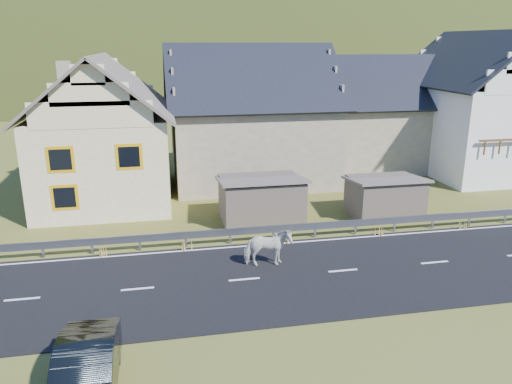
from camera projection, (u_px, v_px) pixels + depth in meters
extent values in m
plane|color=#4C511B|center=(343.00, 272.00, 19.89)|extent=(160.00, 160.00, 0.00)
cube|color=black|center=(343.00, 271.00, 19.89)|extent=(60.00, 7.00, 0.04)
cube|color=silver|center=(343.00, 270.00, 19.88)|extent=(60.00, 6.60, 0.01)
cube|color=#93969B|center=(315.00, 226.00, 23.19)|extent=(28.00, 0.08, 0.34)
cube|color=#93969B|center=(43.00, 250.00, 21.06)|extent=(0.10, 0.06, 0.70)
cube|color=#93969B|center=(92.00, 247.00, 21.42)|extent=(0.10, 0.06, 0.70)
cube|color=#93969B|center=(140.00, 243.00, 21.79)|extent=(0.10, 0.06, 0.70)
cube|color=#93969B|center=(186.00, 240.00, 22.16)|extent=(0.10, 0.06, 0.70)
cube|color=#93969B|center=(230.00, 237.00, 22.53)|extent=(0.10, 0.06, 0.70)
cube|color=#93969B|center=(273.00, 233.00, 22.90)|extent=(0.10, 0.06, 0.70)
cube|color=#93969B|center=(315.00, 230.00, 23.27)|extent=(0.10, 0.06, 0.70)
cube|color=#93969B|center=(355.00, 227.00, 23.64)|extent=(0.10, 0.06, 0.70)
cube|color=#93969B|center=(395.00, 225.00, 24.01)|extent=(0.10, 0.06, 0.70)
cube|color=#93969B|center=(433.00, 222.00, 24.38)|extent=(0.10, 0.06, 0.70)
cube|color=#93969B|center=(469.00, 219.00, 24.75)|extent=(0.10, 0.06, 0.70)
cube|color=#93969B|center=(505.00, 217.00, 25.12)|extent=(0.10, 0.06, 0.70)
cube|color=#67594C|center=(261.00, 200.00, 25.32)|extent=(4.30, 3.30, 2.40)
cube|color=#67594C|center=(385.00, 197.00, 26.07)|extent=(3.80, 2.90, 2.20)
cube|color=#FFEDB7|center=(105.00, 156.00, 28.60)|extent=(7.00, 9.00, 5.00)
cube|color=#DB9B0B|center=(60.00, 160.00, 23.82)|extent=(1.30, 0.12, 1.30)
cube|color=#DB9B0B|center=(129.00, 157.00, 24.41)|extent=(1.30, 0.12, 1.30)
cube|color=#DB9B0B|center=(65.00, 197.00, 24.37)|extent=(1.30, 0.12, 1.30)
cube|color=tan|center=(65.00, 83.00, 28.47)|extent=(0.70, 0.70, 2.40)
cube|color=tan|center=(250.00, 141.00, 33.08)|extent=(10.00, 9.00, 5.00)
cube|color=tan|center=(378.00, 133.00, 36.87)|extent=(9.00, 8.00, 4.60)
cube|color=white|center=(477.00, 128.00, 34.95)|extent=(8.00, 10.00, 6.00)
ellipsoid|color=#293514|center=(189.00, 119.00, 195.71)|extent=(440.00, 280.00, 260.00)
imported|color=silver|center=(268.00, 248.00, 20.11)|extent=(0.94, 1.92, 1.59)
imported|color=black|center=(86.00, 373.00, 12.67)|extent=(1.51, 4.31, 1.42)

